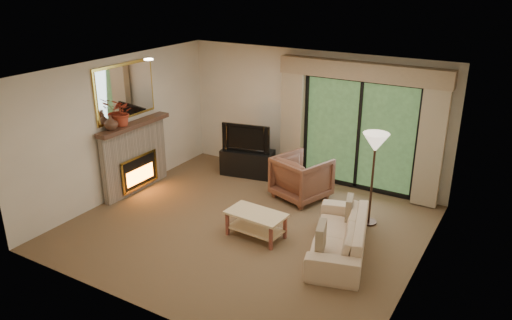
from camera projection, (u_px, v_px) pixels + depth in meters
The scene contains 22 objects.
floor at pixel (247, 227), 8.35m from camera, with size 5.50×5.50×0.00m, color brown.
ceiling at pixel (246, 72), 7.41m from camera, with size 5.50×5.50×0.00m, color white.
wall_back at pixel (312, 116), 9.89m from camera, with size 5.00×5.00×0.00m, color beige.
wall_front at pixel (135, 218), 5.87m from camera, with size 5.00×5.00×0.00m, color beige.
wall_left at pixel (119, 128), 9.19m from camera, with size 5.00×5.00×0.00m, color beige.
wall_right at pixel (424, 191), 6.58m from camera, with size 5.00×5.00×0.00m, color beige.
fireplace at pixel (135, 157), 9.51m from camera, with size 0.24×1.70×1.37m, color gray, non-canonical shape.
mirror at pixel (125, 91), 9.10m from camera, with size 0.07×1.45×1.02m, color gold, non-canonical shape.
sliding_door at pixel (359, 135), 9.45m from camera, with size 2.26×0.10×2.16m, color black, non-canonical shape.
curtain_left at pixel (293, 121), 9.96m from camera, with size 0.45×0.18×2.35m, color tan.
curtain_right at pixel (431, 143), 8.68m from camera, with size 0.45×0.18×2.35m, color tan.
cornice at pixel (362, 71), 8.94m from camera, with size 3.20×0.24×0.32m, color #987D5E.
media_console at pixel (248, 162), 10.38m from camera, with size 1.07×0.48×0.53m, color black.
tv at pixel (247, 137), 10.18m from camera, with size 1.01×0.13×0.58m, color black.
armchair at pixel (302, 178), 9.26m from camera, with size 0.88×0.91×0.82m, color brown.
sofa at pixel (339, 235), 7.53m from camera, with size 1.95×0.76×0.57m, color #CFB08F.
pillow_near at pixel (321, 238), 7.03m from camera, with size 0.11×0.42×0.42m, color brown.
pillow_far at pixel (349, 208), 7.94m from camera, with size 0.10×0.36×0.36m, color brown.
coffee_table at pixel (256, 225), 7.98m from camera, with size 0.94×0.52×0.42m, color #F3C790, non-canonical shape.
floor_lamp at pixel (372, 180), 8.20m from camera, with size 0.43×0.43×1.60m, color beige, non-canonical shape.
vase at pixel (111, 123), 8.79m from camera, with size 0.25×0.25×0.26m, color #482E21.
branches at pixel (122, 112), 8.97m from camera, with size 0.45×0.39×0.50m, color #AC3B24.
Camera 1 is at (3.89, -6.28, 4.05)m, focal length 35.00 mm.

